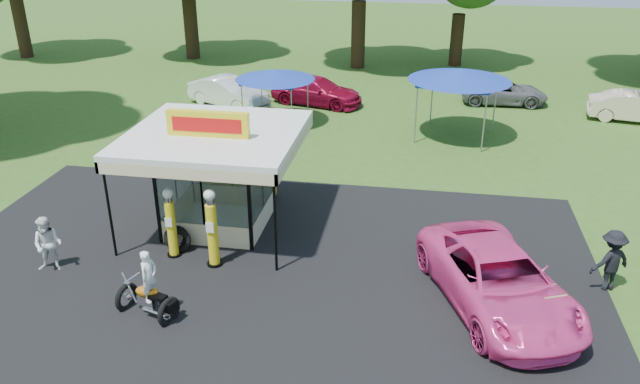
# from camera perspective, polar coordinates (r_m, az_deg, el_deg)

# --- Properties ---
(ground) EXTENTS (120.00, 120.00, 0.00)m
(ground) POSITION_cam_1_polar(r_m,az_deg,el_deg) (16.91, -7.78, -11.35)
(ground) COLOR #32531A
(ground) RESTS_ON ground
(asphalt_apron) EXTENTS (20.00, 14.00, 0.04)m
(asphalt_apron) POSITION_cam_1_polar(r_m,az_deg,el_deg) (18.48, -5.98, -7.73)
(asphalt_apron) COLOR black
(asphalt_apron) RESTS_ON ground
(gas_station_kiosk) EXTENTS (5.40, 5.40, 4.18)m
(gas_station_kiosk) POSITION_cam_1_polar(r_m,az_deg,el_deg) (20.74, -9.36, 1.35)
(gas_station_kiosk) COLOR white
(gas_station_kiosk) RESTS_ON ground
(gas_pump_left) EXTENTS (0.43, 0.43, 2.30)m
(gas_pump_left) POSITION_cam_1_polar(r_m,az_deg,el_deg) (19.43, -13.45, -2.93)
(gas_pump_left) COLOR black
(gas_pump_left) RESTS_ON ground
(gas_pump_right) EXTENTS (0.47, 0.47, 2.52)m
(gas_pump_right) POSITION_cam_1_polar(r_m,az_deg,el_deg) (18.63, -9.83, -3.46)
(gas_pump_right) COLOR black
(gas_pump_right) RESTS_ON ground
(motorcycle) EXTENTS (1.81, 1.26, 2.05)m
(motorcycle) POSITION_cam_1_polar(r_m,az_deg,el_deg) (16.98, -15.37, -8.67)
(motorcycle) COLOR black
(motorcycle) RESTS_ON ground
(spare_tires) EXTENTS (0.98, 0.64, 0.82)m
(spare_tires) POSITION_cam_1_polar(r_m,az_deg,el_deg) (20.05, -12.90, -4.22)
(spare_tires) COLOR black
(spare_tires) RESTS_ON ground
(a_frame_sign) EXTENTS (0.68, 0.77, 1.12)m
(a_frame_sign) POSITION_cam_1_polar(r_m,az_deg,el_deg) (17.11, 20.05, -10.04)
(a_frame_sign) COLOR #593819
(a_frame_sign) RESTS_ON ground
(kiosk_car) EXTENTS (2.82, 1.13, 0.96)m
(kiosk_car) POSITION_cam_1_polar(r_m,az_deg,el_deg) (23.18, -7.44, 0.53)
(kiosk_car) COLOR yellow
(kiosk_car) RESTS_ON ground
(pink_sedan) EXTENTS (4.71, 6.48, 1.64)m
(pink_sedan) POSITION_cam_1_polar(r_m,az_deg,el_deg) (17.42, 15.96, -7.74)
(pink_sedan) COLOR #F44297
(pink_sedan) RESTS_ON ground
(spectator_west) EXTENTS (0.93, 0.77, 1.73)m
(spectator_west) POSITION_cam_1_polar(r_m,az_deg,el_deg) (19.97, -23.62, -4.42)
(spectator_west) COLOR white
(spectator_west) RESTS_ON ground
(spectator_east_a) EXTENTS (1.37, 1.15, 1.84)m
(spectator_east_a) POSITION_cam_1_polar(r_m,az_deg,el_deg) (19.19, 25.06, -5.71)
(spectator_east_a) COLOR black
(spectator_east_a) RESTS_ON ground
(bg_car_a) EXTENTS (4.93, 3.51, 1.54)m
(bg_car_a) POSITION_cam_1_polar(r_m,az_deg,el_deg) (34.30, -8.39, 9.02)
(bg_car_a) COLOR white
(bg_car_a) RESTS_ON ground
(bg_car_b) EXTENTS (5.43, 3.29, 1.47)m
(bg_car_b) POSITION_cam_1_polar(r_m,az_deg,el_deg) (34.32, -0.32, 9.23)
(bg_car_b) COLOR maroon
(bg_car_b) RESTS_ON ground
(bg_car_d) EXTENTS (4.65, 2.25, 1.27)m
(bg_car_d) POSITION_cam_1_polar(r_m,az_deg,el_deg) (35.91, 16.49, 8.76)
(bg_car_d) COLOR slate
(bg_car_d) RESTS_ON ground
(bg_car_e) EXTENTS (4.60, 2.25, 1.45)m
(bg_car_e) POSITION_cam_1_polar(r_m,az_deg,el_deg) (35.19, 26.83, 6.94)
(bg_car_e) COLOR beige
(bg_car_e) RESTS_ON ground
(tent_west) EXTENTS (3.88, 3.88, 2.71)m
(tent_west) POSITION_cam_1_polar(r_m,az_deg,el_deg) (30.69, -4.13, 10.61)
(tent_west) COLOR gray
(tent_west) RESTS_ON ground
(tent_east) EXTENTS (4.66, 4.66, 3.26)m
(tent_east) POSITION_cam_1_polar(r_m,az_deg,el_deg) (29.27, 12.65, 10.39)
(tent_east) COLOR gray
(tent_east) RESTS_ON ground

